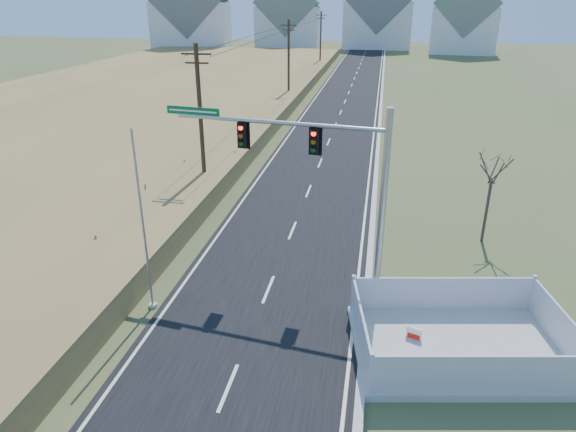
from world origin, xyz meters
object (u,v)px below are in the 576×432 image
(traffic_signal_mast, at_px, (337,180))
(open_sign, at_px, (414,336))
(flagpole, at_px, (145,242))
(bare_tree, at_px, (494,167))
(fence_enclosure, at_px, (458,345))

(traffic_signal_mast, xyz_separation_m, open_sign, (3.27, -3.93, -4.32))
(flagpole, bearing_deg, traffic_signal_mast, 25.62)
(traffic_signal_mast, height_order, flagpole, traffic_signal_mast)
(flagpole, bearing_deg, open_sign, -3.44)
(traffic_signal_mast, distance_m, open_sign, 6.69)
(traffic_signal_mast, height_order, bare_tree, traffic_signal_mast)
(fence_enclosure, relative_size, bare_tree, 1.63)
(open_sign, relative_size, flagpole, 0.10)
(fence_enclosure, bearing_deg, bare_tree, 66.07)
(open_sign, bearing_deg, flagpole, -162.80)
(open_sign, height_order, flagpole, flagpole)
(traffic_signal_mast, xyz_separation_m, bare_tree, (7.07, 5.33, -0.76))
(traffic_signal_mast, xyz_separation_m, fence_enclosure, (4.78, -4.06, -4.38))
(flagpole, xyz_separation_m, bare_tree, (13.99, 8.64, 1.02))
(traffic_signal_mast, distance_m, flagpole, 7.87)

